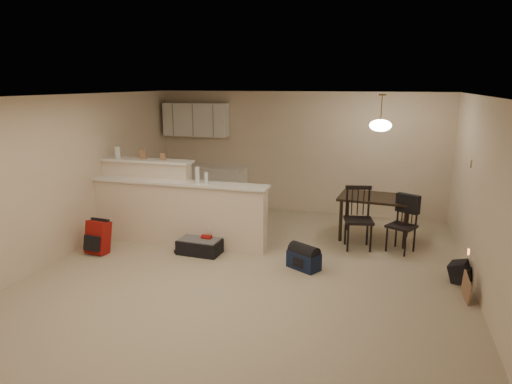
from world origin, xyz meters
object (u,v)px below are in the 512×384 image
at_px(dining_table, 376,202).
at_px(black_daypack, 460,272).
at_px(navy_duffel, 304,260).
at_px(dining_chair_far, 402,225).
at_px(suitcase, 200,246).
at_px(pendant_lamp, 380,125).
at_px(red_backpack, 98,237).
at_px(dining_chair_near, 359,219).

height_order(dining_table, black_daypack, dining_table).
bearing_deg(dining_table, navy_duffel, -114.72).
bearing_deg(dining_chair_far, suitcase, -133.76).
height_order(pendant_lamp, suitcase, pendant_lamp).
bearing_deg(suitcase, black_daypack, 3.02).
height_order(dining_table, navy_duffel, dining_table).
distance_m(suitcase, red_backpack, 1.65).
distance_m(dining_table, black_daypack, 1.99).
bearing_deg(red_backpack, dining_table, 30.45).
distance_m(dining_chair_far, black_daypack, 1.27).
bearing_deg(dining_table, dining_chair_far, -45.81).
xyz_separation_m(dining_chair_far, suitcase, (-3.08, -0.96, -0.34)).
xyz_separation_m(dining_table, dining_chair_far, (0.43, -0.53, -0.22)).
distance_m(pendant_lamp, navy_duffel, 2.66).
relative_size(dining_chair_far, black_daypack, 2.94).
bearing_deg(dining_table, suitcase, -145.82).
relative_size(pendant_lamp, navy_duffel, 1.31).
relative_size(dining_table, black_daypack, 4.15).
distance_m(dining_chair_near, suitcase, 2.61).
xyz_separation_m(suitcase, black_daypack, (3.85, 0.00, 0.02)).
bearing_deg(dining_chair_far, pendant_lamp, 158.29).
xyz_separation_m(suitcase, navy_duffel, (1.71, -0.16, 0.02)).
xyz_separation_m(dining_chair_near, suitcase, (-2.41, -0.92, -0.40)).
height_order(pendant_lamp, black_daypack, pendant_lamp).
bearing_deg(red_backpack, dining_chair_near, 24.80).
relative_size(dining_table, dining_chair_far, 1.41).
height_order(dining_chair_far, suitcase, dining_chair_far).
distance_m(dining_chair_near, dining_chair_far, 0.68).
distance_m(pendant_lamp, black_daypack, 2.67).
relative_size(dining_chair_far, suitcase, 1.35).
relative_size(pendant_lamp, dining_chair_far, 0.68).
bearing_deg(pendant_lamp, dining_chair_far, -50.64).
height_order(navy_duffel, black_daypack, black_daypack).
height_order(suitcase, navy_duffel, navy_duffel).
xyz_separation_m(red_backpack, black_daypack, (5.43, 0.45, -0.13)).
bearing_deg(navy_duffel, pendant_lamp, 90.41).
height_order(dining_table, red_backpack, dining_table).
xyz_separation_m(dining_table, red_backpack, (-4.23, -1.94, -0.41)).
relative_size(dining_table, red_backpack, 2.46).
xyz_separation_m(pendant_lamp, suitcase, (-2.65, -1.49, -1.88)).
distance_m(suitcase, navy_duffel, 1.72).
height_order(dining_chair_near, black_daypack, dining_chair_near).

